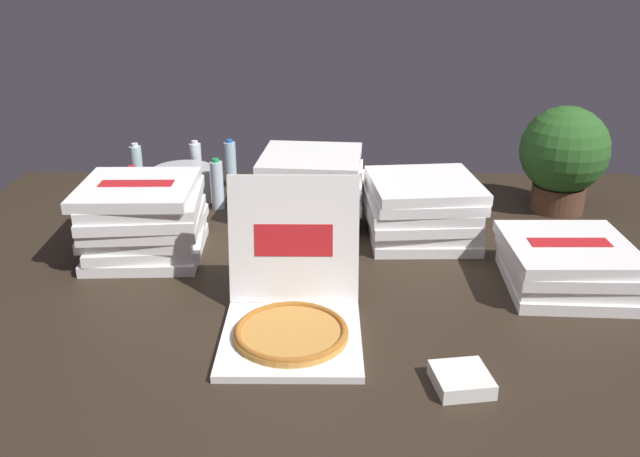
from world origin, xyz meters
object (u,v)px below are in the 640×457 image
Objects in this scene: water_bottle_4 at (217,185)px; water_bottle_3 at (231,164)px; water_bottle_1 at (135,193)px; ice_bucket at (184,184)px; pizza_stack_center_far at (422,209)px; pizza_stack_left_near at (144,219)px; napkin_pile at (461,380)px; potted_plant at (564,155)px; water_bottle_2 at (196,165)px; pizza_stack_left_far at (569,265)px; open_pizza_box at (292,307)px; water_bottle_0 at (137,168)px; pizza_stack_right_mid at (313,186)px.

water_bottle_3 is at bearing 87.02° from water_bottle_4.
ice_bucket is at bearing 51.66° from water_bottle_1.
pizza_stack_center_far is 2.00× the size of water_bottle_4.
napkin_pile is (1.05, -0.85, -0.12)m from pizza_stack_left_near.
water_bottle_1 is 1.72m from napkin_pile.
pizza_stack_center_far is at bearing -154.25° from potted_plant.
water_bottle_2 is at bearing 116.28° from water_bottle_4.
ice_bucket is 1.17× the size of water_bottle_4.
pizza_stack_left_near is at bearing -171.30° from pizza_stack_center_far.
pizza_stack_left_far is 0.96× the size of potted_plant.
open_pizza_box is 2.15× the size of water_bottle_1.
pizza_stack_center_far reaches higher than water_bottle_0.
water_bottle_0 is 1.00× the size of water_bottle_4.
open_pizza_box reaches higher than pizza_stack_right_mid.
water_bottle_4 is at bearing 17.65° from water_bottle_1.
pizza_stack_left_near reaches higher than water_bottle_3.
pizza_stack_left_near is at bearing -69.61° from water_bottle_1.
pizza_stack_left_far is (0.90, -0.65, -0.06)m from pizza_stack_right_mid.
pizza_stack_left_far is at bearing -29.73° from water_bottle_0.
water_bottle_0 and water_bottle_1 have the same top height.
potted_plant is (1.68, -0.31, 0.14)m from water_bottle_2.
pizza_stack_right_mid is at bearing 108.80° from napkin_pile.
pizza_stack_left_near reaches higher than ice_bucket.
ice_bucket is 0.20m from water_bottle_2.
pizza_stack_center_far is 1.03× the size of pizza_stack_left_far.
pizza_stack_right_mid reaches higher than water_bottle_4.
pizza_stack_right_mid is at bearing -34.70° from water_bottle_2.
potted_plant reaches higher than pizza_stack_right_mid.
water_bottle_2 is at bearing 82.44° from ice_bucket.
open_pizza_box reaches higher than water_bottle_2.
open_pizza_box is at bearing -64.24° from ice_bucket.
water_bottle_2 is at bearing 10.28° from water_bottle_0.
open_pizza_box is at bearing -69.94° from water_bottle_4.
pizza_stack_center_far reaches higher than ice_bucket.
open_pizza_box is 1.07× the size of potted_plant.
open_pizza_box is 2.15× the size of water_bottle_2.
pizza_stack_right_mid is at bearing 144.02° from pizza_stack_left_far.
water_bottle_1 is (-0.17, -0.21, 0.03)m from ice_bucket.
water_bottle_1 is 1.59× the size of napkin_pile.
pizza_stack_right_mid is 0.77m from water_bottle_1.
water_bottle_0 is 0.28m from water_bottle_2.
napkin_pile is (0.47, -0.29, -0.06)m from open_pizza_box.
water_bottle_4 is (0.43, -0.25, 0.00)m from water_bottle_0.
pizza_stack_center_far is 1.02m from napkin_pile.
water_bottle_3 is 1.56m from potted_plant.
pizza_stack_right_mid is at bearing 31.43° from pizza_stack_left_near.
water_bottle_0 is 0.45m from water_bottle_3.
potted_plant reaches higher than water_bottle_3.
pizza_stack_right_mid is 0.64m from ice_bucket.
water_bottle_2 is (0.28, 0.05, 0.00)m from water_bottle_0.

